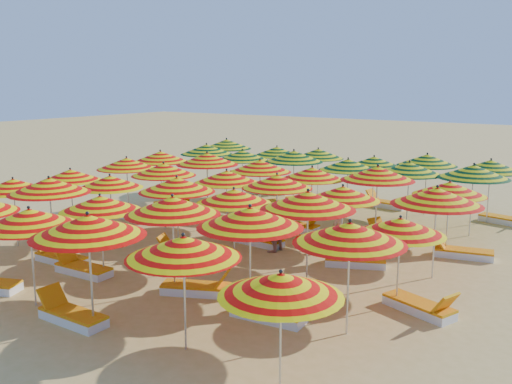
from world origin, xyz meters
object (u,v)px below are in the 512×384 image
(umbrella_22, at_px, (343,193))
(umbrella_29, at_px, (450,189))
(umbrella_16, at_px, (308,200))
(umbrella_34, at_px, (409,168))
(umbrella_21, at_px, (277,182))
(lounger_2, at_px, (60,258))
(umbrella_2, at_px, (29,218))
(lounger_3, at_px, (83,269))
(lounger_9, at_px, (420,306))
(lounger_10, at_px, (139,216))
(umbrella_8, at_px, (100,203))
(umbrella_5, at_px, (281,285))
(umbrella_20, at_px, (227,177))
(umbrella_17, at_px, (400,226))
(lounger_8, at_px, (186,253))
(beachgoer_a, at_px, (339,229))
(umbrella_15, at_px, (234,196))
(umbrella_37, at_px, (277,151))
(umbrella_9, at_px, (173,206))
(umbrella_24, at_px, (160,157))
(lounger_13, at_px, (354,261))
(umbrella_23, at_px, (437,196))
(umbrella_33, at_px, (348,165))
(umbrella_7, at_px, (49,186))
(lounger_22, at_px, (505,220))
(umbrella_36, at_px, (227,144))
(umbrella_40, at_px, (427,160))
(umbrella_27, at_px, (312,173))
(umbrella_32, at_px, (294,156))
(umbrella_39, at_px, (374,161))
(lounger_6, at_px, (88,228))
(lounger_16, at_px, (296,226))
(umbrella_6, at_px, (13,185))
(umbrella_13, at_px, (110,182))
(umbrella_31, at_px, (242,155))
(umbrella_18, at_px, (127,163))
(umbrella_41, at_px, (491,166))
(lounger_7, at_px, (98,236))
(lounger_5, at_px, (266,313))
(lounger_19, at_px, (281,205))
(umbrella_10, at_px, (250,217))
(umbrella_11, at_px, (350,233))
(umbrella_35, at_px, (474,172))
(lounger_1, at_px, (72,316))
(umbrella_12, at_px, (70,175))
(umbrella_28, at_px, (378,173))
(umbrella_19, at_px, (164,170))
(lounger_14, at_px, (173,206))
(lounger_20, at_px, (269,190))
(lounger_11, at_px, (242,234))

(umbrella_22, bearing_deg, umbrella_29, 45.98)
(umbrella_16, relative_size, umbrella_34, 0.91)
(umbrella_21, xyz_separation_m, lounger_2, (-4.33, -5.03, -1.96))
(umbrella_2, bearing_deg, lounger_2, 133.13)
(lounger_3, relative_size, lounger_9, 0.96)
(lounger_10, bearing_deg, umbrella_8, -51.35)
(umbrella_5, height_order, umbrella_20, umbrella_20)
(umbrella_17, xyz_separation_m, lounger_8, (-6.57, 0.02, -1.80))
(umbrella_2, relative_size, beachgoer_a, 1.78)
(umbrella_15, distance_m, umbrella_37, 10.35)
(umbrella_9, distance_m, umbrella_24, 9.87)
(lounger_3, relative_size, lounger_13, 0.97)
(umbrella_2, distance_m, lounger_10, 8.79)
(umbrella_23, bearing_deg, umbrella_33, 134.39)
(umbrella_2, relative_size, umbrella_21, 1.01)
(umbrella_22, bearing_deg, umbrella_7, -147.60)
(umbrella_2, bearing_deg, lounger_22, 62.72)
(umbrella_36, distance_m, umbrella_40, 9.73)
(umbrella_27, xyz_separation_m, umbrella_32, (-2.29, 2.66, 0.15))
(umbrella_39, relative_size, lounger_6, 1.48)
(umbrella_36, bearing_deg, umbrella_39, 2.63)
(beachgoer_a, bearing_deg, lounger_16, -105.23)
(umbrella_7, bearing_deg, umbrella_8, -5.18)
(umbrella_6, relative_size, umbrella_16, 1.02)
(umbrella_13, xyz_separation_m, umbrella_31, (0.08, 7.34, 0.10))
(umbrella_16, relative_size, umbrella_39, 1.03)
(umbrella_8, distance_m, umbrella_39, 12.62)
(umbrella_18, xyz_separation_m, lounger_6, (0.42, -2.36, -1.98))
(umbrella_9, bearing_deg, umbrella_41, 67.80)
(umbrella_22, bearing_deg, umbrella_23, 1.04)
(lounger_3, bearing_deg, lounger_7, -50.22)
(umbrella_6, height_order, umbrella_31, umbrella_31)
(umbrella_18, bearing_deg, lounger_5, -27.66)
(umbrella_21, height_order, lounger_5, umbrella_21)
(lounger_19, bearing_deg, umbrella_23, -8.02)
(lounger_6, bearing_deg, umbrella_10, 7.45)
(umbrella_11, height_order, lounger_8, umbrella_11)
(umbrella_17, distance_m, umbrella_33, 8.87)
(umbrella_35, bearing_deg, lounger_1, -113.77)
(lounger_5, xyz_separation_m, lounger_16, (-3.33, 7.07, 0.00))
(umbrella_6, xyz_separation_m, umbrella_12, (-0.16, 2.32, -0.01))
(umbrella_28, bearing_deg, lounger_13, -79.36)
(umbrella_6, distance_m, umbrella_19, 4.96)
(lounger_14, bearing_deg, beachgoer_a, -2.13)
(umbrella_2, bearing_deg, umbrella_17, 33.75)
(umbrella_36, xyz_separation_m, lounger_20, (2.27, 0.33, -2.09))
(umbrella_18, bearing_deg, lounger_11, -0.14)
(umbrella_17, bearing_deg, umbrella_8, -161.92)
(umbrella_27, distance_m, lounger_10, 6.95)
(umbrella_28, bearing_deg, lounger_6, -152.15)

